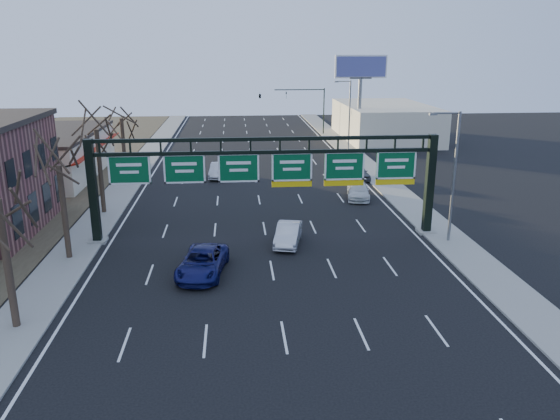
{
  "coord_description": "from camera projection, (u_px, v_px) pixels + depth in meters",
  "views": [
    {
      "loc": [
        -2.14,
        -28.62,
        13.03
      ],
      "look_at": [
        0.67,
        4.03,
        3.2
      ],
      "focal_mm": 35.0,
      "sensor_mm": 36.0,
      "label": 1
    }
  ],
  "objects": [
    {
      "name": "car_white_wagon",
      "position": [
        358.0,
        191.0,
        48.73
      ],
      "size": [
        2.72,
        4.97,
        1.36
      ],
      "primitive_type": "imported",
      "rotation": [
        0.0,
        0.0,
        -0.18
      ],
      "color": "silver",
      "rests_on": "ground"
    },
    {
      "name": "tree_gantry",
      "position": [
        57.0,
        149.0,
        32.91
      ],
      "size": [
        3.6,
        3.6,
        8.48
      ],
      "color": "#2F241A",
      "rests_on": "sidewalk_left"
    },
    {
      "name": "sidewalk_left",
      "position": [
        117.0,
        196.0,
        49.25
      ],
      "size": [
        3.0,
        120.0,
        0.12
      ],
      "primitive_type": "cube",
      "color": "gray",
      "rests_on": "ground"
    },
    {
      "name": "streetlight_near",
      "position": [
        453.0,
        170.0,
        36.52
      ],
      "size": [
        2.15,
        0.22,
        9.0
      ],
      "color": "slate",
      "rests_on": "sidewalk_right"
    },
    {
      "name": "tree_far",
      "position": [
        120.0,
        107.0,
        51.89
      ],
      "size": [
        3.6,
        3.6,
        8.86
      ],
      "color": "#2F241A",
      "rests_on": "sidewalk_left"
    },
    {
      "name": "car_blue_suv",
      "position": [
        202.0,
        262.0,
        32.4
      ],
      "size": [
        3.31,
        5.72,
        1.5
      ],
      "primitive_type": "imported",
      "rotation": [
        0.0,
        0.0,
        -0.16
      ],
      "color": "#131555",
      "rests_on": "ground"
    },
    {
      "name": "sign_gantry",
      "position": [
        268.0,
        174.0,
        37.55
      ],
      "size": [
        24.6,
        1.2,
        7.2
      ],
      "color": "black",
      "rests_on": "ground"
    },
    {
      "name": "sidewalk_right",
      "position": [
        394.0,
        190.0,
        51.35
      ],
      "size": [
        3.0,
        120.0,
        0.12
      ],
      "primitive_type": "cube",
      "color": "gray",
      "rests_on": "ground"
    },
    {
      "name": "billboard_right",
      "position": [
        361.0,
        78.0,
        72.79
      ],
      "size": [
        7.0,
        0.5,
        12.0
      ],
      "color": "slate",
      "rests_on": "ground"
    },
    {
      "name": "cream_strip",
      "position": [
        47.0,
        154.0,
        56.47
      ],
      "size": [
        10.9,
        18.4,
        4.7
      ],
      "color": "beige",
      "rests_on": "ground"
    },
    {
      "name": "car_silver_distant",
      "position": [
        218.0,
        170.0,
        56.49
      ],
      "size": [
        1.99,
        4.62,
        1.48
      ],
      "primitive_type": "imported",
      "rotation": [
        0.0,
        0.0,
        -0.1
      ],
      "color": "#B2B2B7",
      "rests_on": "ground"
    },
    {
      "name": "building_right_distant",
      "position": [
        384.0,
        122.0,
        79.88
      ],
      "size": [
        12.0,
        20.0,
        5.0
      ],
      "primitive_type": "cube",
      "color": "beige",
      "rests_on": "ground"
    },
    {
      "name": "lane_markings",
      "position": [
        258.0,
        194.0,
        50.32
      ],
      "size": [
        21.6,
        120.0,
        0.01
      ],
      "primitive_type": "cube",
      "color": "white",
      "rests_on": "ground"
    },
    {
      "name": "tree_mid",
      "position": [
        95.0,
        116.0,
        42.24
      ],
      "size": [
        3.6,
        3.6,
        9.24
      ],
      "color": "#2F241A",
      "rests_on": "sidewalk_left"
    },
    {
      "name": "traffic_signal_mast",
      "position": [
        284.0,
        99.0,
        82.61
      ],
      "size": [
        10.16,
        0.54,
        7.0
      ],
      "color": "black",
      "rests_on": "ground"
    },
    {
      "name": "ground",
      "position": [
        274.0,
        284.0,
        31.23
      ],
      "size": [
        160.0,
        160.0,
        0.0
      ],
      "primitive_type": "plane",
      "color": "black",
      "rests_on": "ground"
    },
    {
      "name": "car_grey_far",
      "position": [
        358.0,
        172.0,
        55.81
      ],
      "size": [
        2.08,
        4.29,
        1.41
      ],
      "primitive_type": "imported",
      "rotation": [
        0.0,
        0.0,
        0.1
      ],
      "color": "#45474B",
      "rests_on": "ground"
    },
    {
      "name": "streetlight_far",
      "position": [
        348.0,
        112.0,
        68.97
      ],
      "size": [
        2.15,
        0.22,
        9.0
      ],
      "color": "slate",
      "rests_on": "sidewalk_right"
    },
    {
      "name": "car_silver_sedan",
      "position": [
        288.0,
        234.0,
        37.37
      ],
      "size": [
        2.44,
        4.59,
        1.44
      ],
      "primitive_type": "imported",
      "rotation": [
        0.0,
        0.0,
        -0.22
      ],
      "color": "silver",
      "rests_on": "ground"
    }
  ]
}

